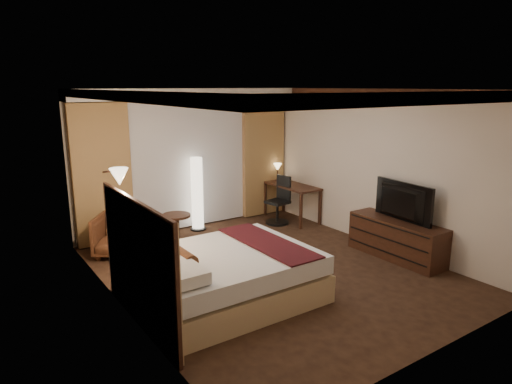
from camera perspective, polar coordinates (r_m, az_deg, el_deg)
floor at (r=7.07m, az=1.86°, el=-9.73°), size 4.50×5.50×0.01m
ceiling at (r=6.51m, az=2.04°, el=12.71°), size 4.50×5.50×0.01m
back_wall at (r=8.99m, az=-8.53°, el=4.06°), size 4.50×0.02×2.70m
left_wall at (r=5.66m, az=-16.73°, el=-1.73°), size 0.02×5.50×2.70m
right_wall at (r=8.18m, az=14.76°, el=2.87°), size 0.02×5.50×2.70m
crown_molding at (r=6.52m, az=2.04°, el=12.19°), size 4.50×5.50×0.12m
soffit at (r=8.66m, az=-8.07°, el=12.05°), size 4.50×0.50×0.20m
curtain_sheer at (r=8.93m, az=-8.28°, el=3.36°), size 2.48×0.04×2.45m
curtain_left_drape at (r=8.28m, az=-18.69°, el=2.03°), size 1.00×0.14×2.45m
curtain_right_drape at (r=9.74m, az=0.89°, el=4.31°), size 1.00×0.14×2.45m
wall_sconce at (r=6.06m, az=-16.74°, el=1.84°), size 0.24×0.24×0.24m
bed at (r=6.06m, az=-3.85°, el=-10.40°), size 2.25×1.76×0.66m
headboard at (r=5.46m, az=-14.35°, el=-8.76°), size 0.12×2.06×1.50m
armchair at (r=7.87m, az=-16.61°, el=-4.90°), size 1.01×1.00×0.77m
side_table at (r=8.17m, az=-9.88°, el=-4.66°), size 0.50×0.50×0.56m
floor_lamp at (r=8.84m, az=-7.36°, el=-0.22°), size 0.30×0.30×1.44m
desk at (r=9.54m, az=4.47°, el=-1.29°), size 0.55×1.29×0.75m
desk_lamp at (r=9.80m, az=2.70°, el=2.39°), size 0.18×0.18×0.34m
office_chair at (r=9.22m, az=2.70°, el=-1.04°), size 0.54×0.54×0.98m
dresser at (r=7.79m, az=17.16°, el=-5.63°), size 0.50×1.63×0.64m
television at (r=7.59m, az=17.35°, el=-1.07°), size 0.74×1.19×0.15m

